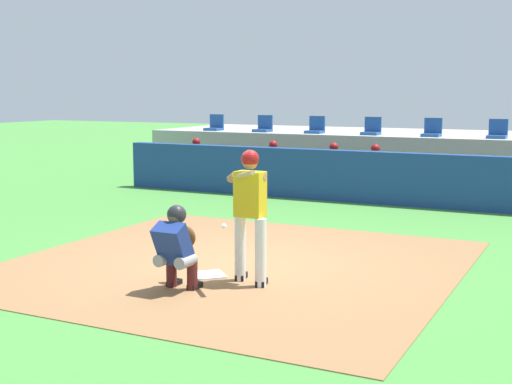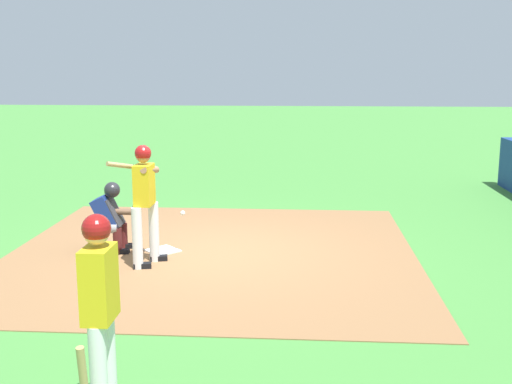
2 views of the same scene
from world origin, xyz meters
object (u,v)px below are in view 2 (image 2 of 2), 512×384
(home_plate, at_px, (163,251))
(catcher_crouched, at_px, (114,214))
(batter_at_plate, at_px, (145,197))
(on_deck_batter, at_px, (100,308))

(home_plate, relative_size, catcher_crouched, 0.30)
(catcher_crouched, bearing_deg, batter_at_plate, 44.60)
(catcher_crouched, height_order, on_deck_batter, on_deck_batter)
(batter_at_plate, height_order, on_deck_batter, batter_at_plate)
(batter_at_plate, relative_size, on_deck_batter, 1.01)
(home_plate, distance_m, batter_at_plate, 1.23)
(home_plate, xyz_separation_m, batter_at_plate, (0.69, -0.08, 1.01))
(home_plate, bearing_deg, batter_at_plate, -6.96)
(catcher_crouched, bearing_deg, on_deck_batter, 15.53)
(batter_at_plate, relative_size, catcher_crouched, 1.21)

